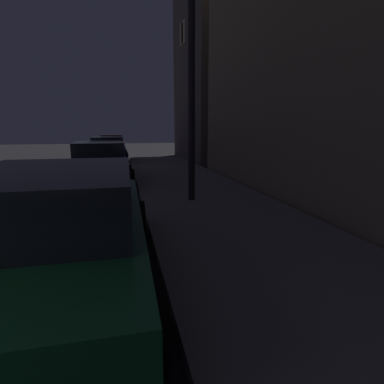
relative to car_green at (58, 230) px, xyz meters
name	(u,v)px	position (x,y,z in m)	size (l,w,h in m)	color
car_green	(58,230)	(0.00, 0.00, 0.00)	(2.15, 4.41, 1.43)	#19592D
car_black	(100,164)	(0.00, 6.86, -0.02)	(2.15, 4.66, 1.43)	black
car_blue	(108,150)	(0.00, 13.45, -0.02)	(2.08, 4.40, 1.43)	navy
car_red	(112,144)	(0.00, 20.35, 0.00)	(2.03, 4.29, 1.43)	maroon
street_lamp	(192,41)	(2.36, 3.40, 3.03)	(0.44, 0.44, 5.43)	black
building_far	(236,69)	(7.60, 14.01, 4.62)	(6.31, 7.32, 10.67)	#6B6056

